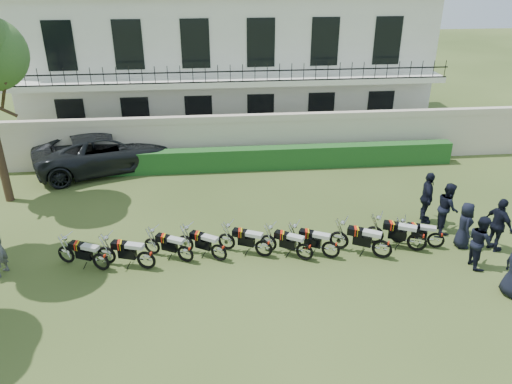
# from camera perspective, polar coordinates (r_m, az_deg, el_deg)

# --- Properties ---
(ground) EXTENTS (100.00, 100.00, 0.00)m
(ground) POSITION_cam_1_polar(r_m,az_deg,el_deg) (16.19, -1.07, -7.46)
(ground) COLOR #33451B
(ground) RESTS_ON ground
(perimeter_wall) EXTENTS (30.00, 0.35, 2.30)m
(perimeter_wall) POSITION_cam_1_polar(r_m,az_deg,el_deg) (22.87, -2.72, 6.06)
(perimeter_wall) COLOR beige
(perimeter_wall) RESTS_ON ground
(hedge) EXTENTS (18.00, 0.60, 1.00)m
(hedge) POSITION_cam_1_polar(r_m,az_deg,el_deg) (22.43, -0.01, 3.85)
(hedge) COLOR #1B4C1D
(hedge) RESTS_ON ground
(building) EXTENTS (20.40, 9.60, 7.40)m
(building) POSITION_cam_1_polar(r_m,az_deg,el_deg) (27.96, -3.52, 15.08)
(building) COLOR silver
(building) RESTS_ON ground
(motorcycle_0) EXTENTS (1.74, 0.90, 1.02)m
(motorcycle_0) POSITION_cam_1_polar(r_m,az_deg,el_deg) (16.03, -17.35, -7.17)
(motorcycle_0) COLOR black
(motorcycle_0) RESTS_ON ground
(motorcycle_1) EXTENTS (1.88, 0.79, 1.06)m
(motorcycle_1) POSITION_cam_1_polar(r_m,az_deg,el_deg) (15.72, -12.47, -7.14)
(motorcycle_1) COLOR black
(motorcycle_1) RESTS_ON ground
(motorcycle_2) EXTENTS (1.64, 0.93, 0.98)m
(motorcycle_2) POSITION_cam_1_polar(r_m,az_deg,el_deg) (15.86, -8.08, -6.59)
(motorcycle_2) COLOR black
(motorcycle_2) RESTS_ON ground
(motorcycle_3) EXTENTS (1.59, 1.05, 1.00)m
(motorcycle_3) POSITION_cam_1_polar(r_m,az_deg,el_deg) (15.80, -4.26, -6.47)
(motorcycle_3) COLOR black
(motorcycle_3) RESTS_ON ground
(motorcycle_4) EXTENTS (1.74, 0.91, 1.02)m
(motorcycle_4) POSITION_cam_1_polar(r_m,az_deg,el_deg) (15.95, 0.90, -6.00)
(motorcycle_4) COLOR black
(motorcycle_4) RESTS_ON ground
(motorcycle_5) EXTENTS (1.62, 1.03, 1.00)m
(motorcycle_5) POSITION_cam_1_polar(r_m,az_deg,el_deg) (15.86, 5.60, -6.38)
(motorcycle_5) COLOR black
(motorcycle_5) RESTS_ON ground
(motorcycle_6) EXTENTS (1.72, 0.96, 1.03)m
(motorcycle_6) POSITION_cam_1_polar(r_m,az_deg,el_deg) (16.06, 8.57, -6.09)
(motorcycle_6) COLOR black
(motorcycle_6) RESTS_ON ground
(motorcycle_7) EXTENTS (1.84, 1.08, 1.11)m
(motorcycle_7) POSITION_cam_1_polar(r_m,az_deg,el_deg) (16.35, 14.26, -5.86)
(motorcycle_7) COLOR black
(motorcycle_7) RESTS_ON ground
(motorcycle_8) EXTENTS (1.86, 1.00, 1.10)m
(motorcycle_8) POSITION_cam_1_polar(r_m,az_deg,el_deg) (17.05, 17.97, -5.01)
(motorcycle_8) COLOR black
(motorcycle_8) RESTS_ON ground
(motorcycle_9) EXTENTS (1.66, 0.78, 0.95)m
(motorcycle_9) POSITION_cam_1_polar(r_m,az_deg,el_deg) (17.46, 19.93, -4.81)
(motorcycle_9) COLOR black
(motorcycle_9) RESTS_ON ground
(suv) EXTENTS (6.81, 4.76, 1.73)m
(suv) POSITION_cam_1_polar(r_m,az_deg,el_deg) (23.26, -16.68, 4.51)
(suv) COLOR black
(suv) RESTS_ON ground
(officer_1) EXTENTS (0.67, 0.85, 1.73)m
(officer_1) POSITION_cam_1_polar(r_m,az_deg,el_deg) (16.82, 24.24, -5.18)
(officer_1) COLOR black
(officer_1) RESTS_ON ground
(officer_2) EXTENTS (0.74, 1.17, 1.85)m
(officer_2) POSITION_cam_1_polar(r_m,az_deg,el_deg) (17.90, 25.98, -3.42)
(officer_2) COLOR black
(officer_2) RESTS_ON ground
(officer_3) EXTENTS (0.67, 0.87, 1.59)m
(officer_3) POSITION_cam_1_polar(r_m,az_deg,el_deg) (17.74, 22.74, -3.49)
(officer_3) COLOR black
(officer_3) RESTS_ON ground
(officer_4) EXTENTS (0.89, 1.03, 1.81)m
(officer_4) POSITION_cam_1_polar(r_m,az_deg,el_deg) (18.46, 21.05, -1.65)
(officer_4) COLOR black
(officer_4) RESTS_ON ground
(officer_5) EXTENTS (0.75, 1.21, 1.93)m
(officer_5) POSITION_cam_1_polar(r_m,az_deg,el_deg) (18.78, 18.96, -0.63)
(officer_5) COLOR black
(officer_5) RESTS_ON ground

